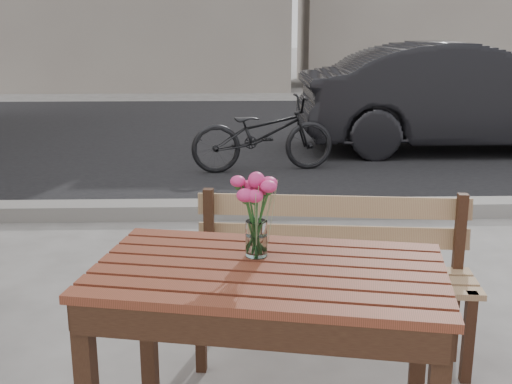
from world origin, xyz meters
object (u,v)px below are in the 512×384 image
at_px(main_table, 268,300).
at_px(bicycle, 263,134).
at_px(main_vase, 256,204).
at_px(parked_car, 464,97).

distance_m(main_table, bicycle, 4.65).
distance_m(main_table, main_vase, 0.33).
distance_m(parked_car, bicycle, 2.72).
relative_size(main_vase, parked_car, 0.08).
xyz_separation_m(main_table, bicycle, (0.17, 4.64, -0.21)).
xyz_separation_m(main_table, parked_car, (2.66, 5.72, 0.04)).
relative_size(main_table, bicycle, 0.85).
xyz_separation_m(main_table, main_vase, (-0.04, 0.11, 0.31)).
bearing_deg(bicycle, parked_car, -75.90).
bearing_deg(main_table, main_vase, 119.69).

